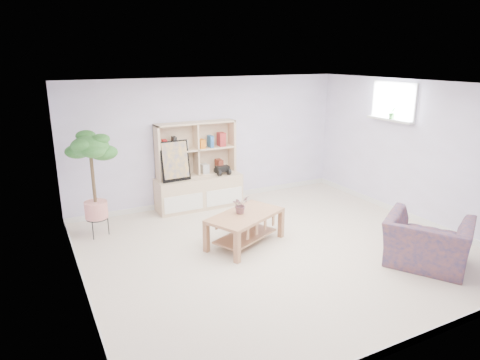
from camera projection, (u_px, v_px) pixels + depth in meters
name	position (u px, v px, depth m)	size (l,w,h in m)	color
floor	(278.00, 249.00, 6.39)	(5.50, 5.00, 0.01)	#BFAF97
ceiling	(282.00, 85.00, 5.72)	(5.50, 5.00, 0.01)	white
walls	(280.00, 171.00, 6.05)	(5.51, 5.01, 2.40)	silver
baseboard	(278.00, 246.00, 6.38)	(5.50, 5.00, 0.10)	silver
window	(394.00, 101.00, 7.54)	(0.10, 0.98, 0.68)	#D1DFFA
window_sill	(390.00, 120.00, 7.60)	(0.14, 1.00, 0.04)	silver
storage_unit	(198.00, 166.00, 7.92)	(1.61, 0.54, 1.61)	#E4B88F
poster	(175.00, 161.00, 7.61)	(0.53, 0.12, 0.73)	yellow
toy_truck	(222.00, 170.00, 8.09)	(0.35, 0.24, 0.19)	black
coffee_table	(245.00, 229.00, 6.49)	(1.19, 0.65, 0.49)	#A16C4D
table_plant	(240.00, 205.00, 6.42)	(0.24, 0.21, 0.27)	#28602D
floor_tree	(94.00, 185.00, 6.62)	(0.62, 0.62, 1.69)	#276D24
armchair	(428.00, 239.00, 5.78)	(1.06, 0.93, 0.79)	navy
sill_plant	(392.00, 113.00, 7.53)	(0.12, 0.10, 0.22)	#276D24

